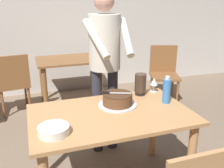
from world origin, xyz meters
TOP-DOWN VIEW (x-y plane):
  - back_wall at (0.00, 2.77)m, footprint 10.00×0.12m
  - main_dining_table at (0.00, 0.00)m, footprint 1.32×0.81m
  - cake_on_platter at (0.10, 0.13)m, footprint 0.34×0.34m
  - cake_knife at (0.04, 0.15)m, footprint 0.26×0.12m
  - plate_stack at (-0.49, -0.19)m, footprint 0.22×0.22m
  - wine_glass_near at (0.56, 0.33)m, footprint 0.08×0.08m
  - water_bottle at (0.54, 0.04)m, footprint 0.07×0.07m
  - hurricane_lamp at (0.40, 0.30)m, footprint 0.11×0.11m
  - person_cutting_cake at (0.14, 0.62)m, footprint 0.47×0.56m
  - background_table at (0.01, 2.07)m, footprint 1.00×0.70m
  - background_chair_1 at (1.50, 1.72)m, footprint 0.56×0.56m
  - background_chair_2 at (-0.84, 1.96)m, footprint 0.50×0.50m

SIDE VIEW (x-z plane):
  - background_chair_1 at x=1.50m, z-range 0.04..0.94m
  - background_chair_2 at x=-0.84m, z-range 0.04..0.94m
  - background_table at x=0.01m, z-range 0.21..0.95m
  - main_dining_table at x=0.00m, z-range 0.25..1.00m
  - plate_stack at x=-0.49m, z-range 0.75..0.81m
  - cake_on_platter at x=0.10m, z-range 0.75..0.86m
  - wine_glass_near at x=0.56m, z-range 0.78..0.92m
  - hurricane_lamp at x=0.40m, z-range 0.75..0.96m
  - water_bottle at x=0.54m, z-range 0.74..0.99m
  - cake_knife at x=0.04m, z-range 0.86..0.88m
  - person_cutting_cake at x=0.14m, z-range 0.22..1.94m
  - back_wall at x=0.00m, z-range 0.00..2.70m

